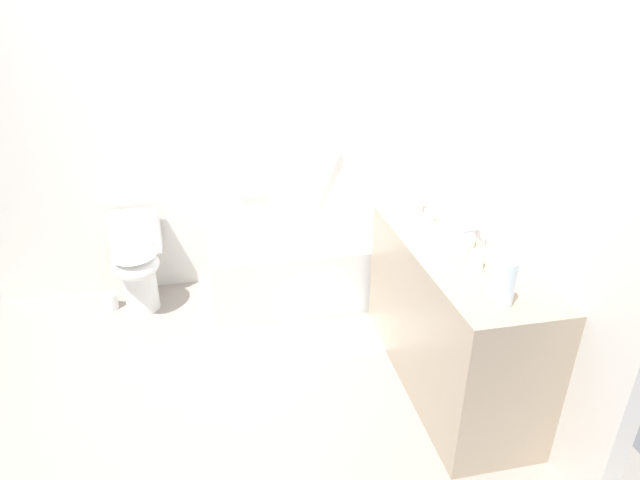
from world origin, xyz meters
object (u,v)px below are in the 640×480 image
object	(u,v)px
sink_basin	(443,238)
water_bottle_1	(508,283)
bathtub	(314,263)
toilet	(137,262)
water_bottle_0	(498,275)
toilet_paper_roll	(110,301)
water_bottle_2	(419,198)
drinking_glass_1	(429,216)
sink_faucet	(476,234)
drinking_glass_0	(476,260)
bath_mat	(339,337)

from	to	relation	value
sink_basin	water_bottle_1	world-z (taller)	water_bottle_1
bathtub	toilet	xyz separation A→B (m)	(-1.32, 0.08, 0.10)
water_bottle_0	toilet_paper_roll	world-z (taller)	water_bottle_0
bathtub	water_bottle_1	size ratio (longest dim) A/B	6.52
toilet	toilet_paper_roll	xyz separation A→B (m)	(-0.24, 0.00, -0.31)
water_bottle_0	toilet_paper_roll	bearing A→B (deg)	141.64
water_bottle_0	water_bottle_2	xyz separation A→B (m)	(0.01, 1.02, 0.00)
drinking_glass_1	water_bottle_2	bearing A→B (deg)	92.62
toilet	sink_basin	distance (m)	2.24
sink_basin	sink_faucet	world-z (taller)	sink_faucet
toilet	toilet_paper_roll	size ratio (longest dim) A/B	5.89
water_bottle_0	sink_basin	bearing A→B (deg)	91.90
sink_basin	drinking_glass_1	size ratio (longest dim) A/B	4.32
toilet	water_bottle_2	size ratio (longest dim) A/B	3.53
toilet	water_bottle_0	world-z (taller)	water_bottle_0
sink_basin	drinking_glass_0	bearing A→B (deg)	-83.13
sink_faucet	drinking_glass_1	distance (m)	0.34
toilet	bathtub	bearing A→B (deg)	84.51
toilet	water_bottle_1	distance (m)	2.66
water_bottle_1	water_bottle_2	distance (m)	1.12
water_bottle_1	drinking_glass_1	bearing A→B (deg)	87.95
bathtub	bath_mat	xyz separation A→B (m)	(0.06, -0.62, -0.26)
drinking_glass_0	toilet_paper_roll	distance (m)	2.73
water_bottle_1	toilet_paper_roll	xyz separation A→B (m)	(-2.11, 1.79, -0.94)
bathtub	toilet_paper_roll	bearing A→B (deg)	176.93
toilet	sink_faucet	world-z (taller)	sink_faucet
water_bottle_1	bath_mat	xyz separation A→B (m)	(-0.49, 1.09, -0.99)
sink_basin	water_bottle_2	size ratio (longest dim) A/B	1.71
sink_basin	sink_faucet	size ratio (longest dim) A/B	2.30
toilet_paper_roll	drinking_glass_1	bearing A→B (deg)	-21.14
water_bottle_2	bathtub	bearing A→B (deg)	134.83
drinking_glass_0	toilet_paper_roll	world-z (taller)	drinking_glass_0
bath_mat	toilet	bearing A→B (deg)	153.02
water_bottle_0	toilet_paper_roll	distance (m)	2.87
water_bottle_1	drinking_glass_1	xyz separation A→B (m)	(0.03, 0.96, -0.07)
water_bottle_2	drinking_glass_1	bearing A→B (deg)	-87.38
toilet_paper_roll	toilet	bearing A→B (deg)	-1.01
water_bottle_0	drinking_glass_1	xyz separation A→B (m)	(0.02, 0.85, -0.05)
sink_basin	drinking_glass_0	xyz separation A→B (m)	(0.04, -0.31, 0.02)
bathtub	sink_basin	xyz separation A→B (m)	(0.55, -1.04, 0.64)
drinking_glass_1	water_bottle_1	bearing A→B (deg)	-92.05
toilet	sink_basin	size ratio (longest dim) A/B	2.07
water_bottle_2	drinking_glass_1	world-z (taller)	water_bottle_2
water_bottle_0	water_bottle_1	world-z (taller)	water_bottle_1
water_bottle_2	toilet_paper_roll	bearing A→B (deg)	162.70
drinking_glass_0	drinking_glass_1	world-z (taller)	drinking_glass_0
bath_mat	toilet_paper_roll	size ratio (longest dim) A/B	4.75
bathtub	water_bottle_0	size ratio (longest dim) A/B	7.64
sink_faucet	water_bottle_2	world-z (taller)	water_bottle_2
bathtub	drinking_glass_1	size ratio (longest dim) A/B	19.30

